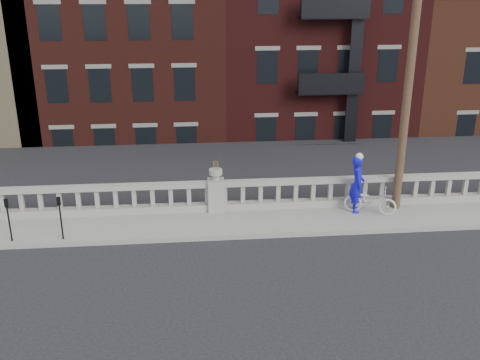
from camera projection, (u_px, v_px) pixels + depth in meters
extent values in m
plane|color=black|center=(224.00, 271.00, 14.64)|extent=(120.00, 120.00, 0.00)
cube|color=gray|center=(218.00, 223.00, 17.42)|extent=(32.00, 2.20, 0.15)
cube|color=gray|center=(216.00, 207.00, 18.24)|extent=(28.00, 0.34, 0.25)
cube|color=gray|center=(216.00, 184.00, 17.96)|extent=(28.00, 0.34, 0.16)
cube|color=gray|center=(216.00, 195.00, 18.10)|extent=(0.55, 0.55, 1.10)
cylinder|color=gray|center=(216.00, 177.00, 17.88)|extent=(0.24, 0.24, 0.20)
cylinder|color=gray|center=(216.00, 172.00, 17.82)|extent=(0.44, 0.44, 0.18)
cube|color=#605E59|center=(217.00, 271.00, 19.48)|extent=(36.00, 0.50, 5.15)
cube|color=black|center=(202.00, 163.00, 40.72)|extent=(80.00, 44.00, 0.50)
cube|color=#595651|center=(166.00, 238.00, 23.39)|extent=(16.00, 7.00, 4.00)
cube|color=#595651|center=(452.00, 29.00, 46.11)|extent=(14.00, 14.00, 18.00)
cube|color=#3E1611|center=(136.00, 81.00, 32.29)|extent=(10.00, 14.00, 14.00)
cube|color=#370F0F|center=(299.00, 66.00, 32.93)|extent=(10.00, 14.00, 15.50)
cube|color=#552919|center=(451.00, 92.00, 34.41)|extent=(10.00, 14.00, 12.00)
cylinder|color=#422D1E|center=(411.00, 61.00, 16.82)|extent=(0.28, 0.28, 10.00)
cylinder|color=black|center=(10.00, 224.00, 15.85)|extent=(0.05, 0.05, 1.10)
cube|color=black|center=(6.00, 203.00, 15.62)|extent=(0.10, 0.08, 0.26)
cube|color=black|center=(5.00, 202.00, 15.57)|extent=(0.06, 0.01, 0.08)
cylinder|color=black|center=(61.00, 222.00, 15.99)|extent=(0.05, 0.05, 1.10)
cube|color=black|center=(59.00, 201.00, 15.76)|extent=(0.10, 0.08, 0.26)
cube|color=black|center=(58.00, 201.00, 15.70)|extent=(0.06, 0.01, 0.08)
imported|color=silver|center=(370.00, 200.00, 17.89)|extent=(1.82, 1.20, 0.90)
imported|color=#0F0DC8|center=(357.00, 184.00, 17.89)|extent=(0.59, 0.79, 1.95)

